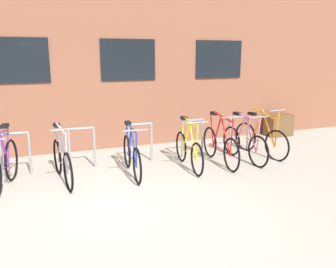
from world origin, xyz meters
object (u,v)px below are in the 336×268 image
object	(u,v)px
bicycle_yellow	(189,149)
planter_box	(279,125)
bicycle_orange	(260,139)
bicycle_red	(220,145)
bicycle_silver	(62,161)
bicycle_pink	(244,143)
bicycle_blue	(132,155)
bicycle_purple	(3,166)

from	to	relation	value
bicycle_yellow	planter_box	xyz separation A→B (m)	(3.51, 1.64, -0.07)
bicycle_orange	planter_box	bearing A→B (deg)	40.94
bicycle_red	bicycle_silver	distance (m)	3.14
bicycle_silver	bicycle_yellow	bearing A→B (deg)	-2.30
bicycle_pink	bicycle_yellow	xyz separation A→B (m)	(-1.30, -0.01, -0.01)
bicycle_orange	bicycle_blue	xyz separation A→B (m)	(-3.03, -0.20, -0.01)
bicycle_red	bicycle_orange	xyz separation A→B (m)	(1.14, 0.19, -0.01)
bicycle_yellow	bicycle_purple	size ratio (longest dim) A/B	0.93
bicycle_yellow	bicycle_purple	xyz separation A→B (m)	(-3.36, 0.05, 0.04)
planter_box	bicycle_orange	bearing A→B (deg)	-139.06
bicycle_orange	bicycle_yellow	world-z (taller)	bicycle_orange
bicycle_red	bicycle_silver	bearing A→B (deg)	178.67
bicycle_silver	bicycle_purple	xyz separation A→B (m)	(-0.95, -0.05, 0.03)
bicycle_red	bicycle_pink	xyz separation A→B (m)	(0.58, -0.01, -0.01)
bicycle_yellow	bicycle_purple	bearing A→B (deg)	179.18
bicycle_pink	planter_box	world-z (taller)	bicycle_pink
bicycle_orange	bicycle_pink	distance (m)	0.60
bicycle_silver	planter_box	distance (m)	6.12
bicycle_silver	bicycle_pink	xyz separation A→B (m)	(3.72, -0.09, -0.01)
bicycle_red	planter_box	xyz separation A→B (m)	(2.78, 1.62, -0.08)
bicycle_pink	bicycle_purple	world-z (taller)	bicycle_purple
bicycle_blue	bicycle_orange	bearing A→B (deg)	3.72
bicycle_red	bicycle_orange	size ratio (longest dim) A/B	1.06
bicycle_pink	bicycle_yellow	world-z (taller)	bicycle_pink
bicycle_yellow	planter_box	world-z (taller)	bicycle_yellow
bicycle_red	bicycle_purple	xyz separation A→B (m)	(-4.09, 0.02, 0.02)
bicycle_orange	bicycle_pink	xyz separation A→B (m)	(-0.56, -0.20, -0.01)
bicycle_silver	bicycle_yellow	world-z (taller)	bicycle_silver
bicycle_blue	bicycle_silver	world-z (taller)	bicycle_silver
bicycle_red	bicycle_pink	world-z (taller)	bicycle_red
bicycle_yellow	bicycle_red	bearing A→B (deg)	1.91
bicycle_red	bicycle_yellow	world-z (taller)	bicycle_red
bicycle_red	bicycle_orange	world-z (taller)	bicycle_orange
bicycle_blue	bicycle_yellow	distance (m)	1.17
bicycle_purple	bicycle_red	bearing A→B (deg)	-0.34
bicycle_purple	bicycle_pink	bearing A→B (deg)	-0.47
bicycle_red	bicycle_orange	bearing A→B (deg)	9.45
bicycle_purple	planter_box	world-z (taller)	bicycle_purple
bicycle_orange	bicycle_yellow	size ratio (longest dim) A/B	1.01
bicycle_red	bicycle_silver	xyz separation A→B (m)	(-3.14, 0.07, -0.00)
bicycle_blue	bicycle_pink	size ratio (longest dim) A/B	1.01
bicycle_silver	planter_box	size ratio (longest dim) A/B	2.35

